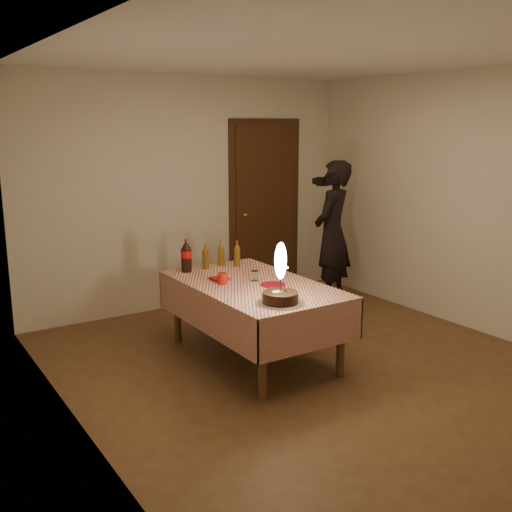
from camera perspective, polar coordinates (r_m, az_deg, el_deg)
name	(u,v)px	position (r m, az deg, el deg)	size (l,w,h in m)	color
ground	(311,366)	(5.33, 5.27, -10.42)	(4.00, 4.50, 0.01)	brown
room_shell	(313,175)	(5.00, 5.43, 7.68)	(4.04, 4.54, 2.62)	beige
dining_table	(253,294)	(5.30, -0.29, -3.59)	(1.02, 1.72, 0.70)	brown
birthday_cake	(280,289)	(4.67, 2.34, -3.16)	(0.36, 0.36, 0.49)	white
red_plate	(273,285)	(5.21, 1.63, -2.76)	(0.22, 0.22, 0.01)	#B50C26
red_cup	(223,279)	(5.24, -3.20, -2.16)	(0.08, 0.08, 0.10)	#AA170B
clear_cup	(255,276)	(5.35, -0.11, -1.89)	(0.07, 0.07, 0.09)	silver
napkin_stack	(220,279)	(5.39, -3.47, -2.18)	(0.15, 0.15, 0.02)	#AC131C
cola_bottle	(186,256)	(5.68, -6.66, 0.01)	(0.10, 0.10, 0.32)	black
amber_bottle_left	(206,257)	(5.78, -4.82, -0.09)	(0.06, 0.06, 0.25)	brown
amber_bottle_right	(237,254)	(5.87, -1.82, 0.15)	(0.06, 0.06, 0.25)	brown
amber_bottle_mid	(221,254)	(5.90, -3.33, 0.20)	(0.06, 0.06, 0.25)	brown
photographer	(332,233)	(6.93, 7.27, 2.17)	(0.73, 0.65, 1.67)	black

